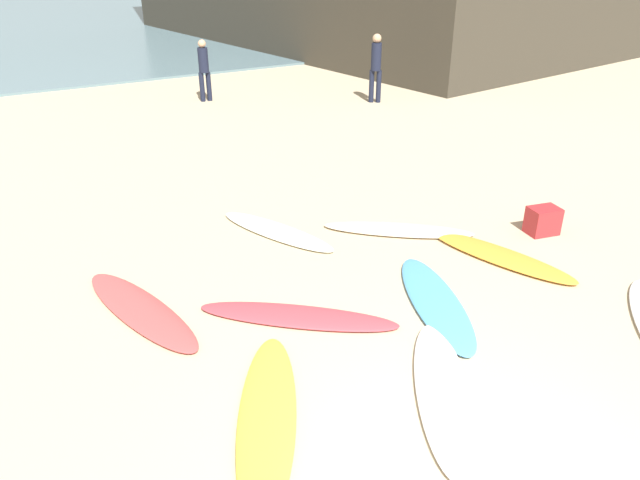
# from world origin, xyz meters

# --- Properties ---
(ocean_water) EXTENTS (120.00, 40.00, 0.08)m
(ocean_water) POSITION_xyz_m (0.00, 37.76, 0.04)
(ocean_water) COLOR slate
(ocean_water) RESTS_ON ground_plane
(surfboard_0) EXTENTS (2.16, 1.97, 0.07)m
(surfboard_0) POSITION_xyz_m (0.03, 3.09, 0.04)
(surfboard_0) COLOR #D2424C
(surfboard_0) RESTS_ON ground_plane
(surfboard_1) EXTENTS (1.25, 2.27, 0.07)m
(surfboard_1) POSITION_xyz_m (0.90, 5.34, 0.04)
(surfboard_1) COLOR silver
(surfboard_1) RESTS_ON ground_plane
(surfboard_2) EXTENTS (1.10, 2.33, 0.09)m
(surfboard_2) POSITION_xyz_m (3.26, 2.95, 0.04)
(surfboard_2) COLOR gold
(surfboard_2) RESTS_ON ground_plane
(surfboard_3) EXTENTS (1.42, 2.32, 0.08)m
(surfboard_3) POSITION_xyz_m (1.66, 2.49, 0.04)
(surfboard_3) COLOR #52A2E5
(surfboard_3) RESTS_ON ground_plane
(surfboard_4) EXTENTS (1.68, 2.42, 0.08)m
(surfboard_4) POSITION_xyz_m (-1.03, 1.76, 0.04)
(surfboard_4) COLOR yellow
(surfboard_4) RESTS_ON ground_plane
(surfboard_5) EXTENTS (1.74, 2.21, 0.09)m
(surfboard_5) POSITION_xyz_m (0.62, 1.18, 0.04)
(surfboard_5) COLOR white
(surfboard_5) RESTS_ON ground_plane
(surfboard_7) EXTENTS (2.13, 1.88, 0.09)m
(surfboard_7) POSITION_xyz_m (2.54, 4.39, 0.04)
(surfboard_7) COLOR beige
(surfboard_7) RESTS_ON ground_plane
(surfboard_8) EXTENTS (1.09, 2.45, 0.08)m
(surfboard_8) POSITION_xyz_m (-1.55, 4.20, 0.04)
(surfboard_8) COLOR #DC4E4D
(surfboard_8) RESTS_ON ground_plane
(beachgoer_near) EXTENTS (0.39, 0.39, 1.86)m
(beachgoer_near) POSITION_xyz_m (7.22, 11.57, 1.05)
(beachgoer_near) COLOR #191E33
(beachgoer_near) RESTS_ON ground_plane
(beachgoer_mid) EXTENTS (0.34, 0.30, 1.69)m
(beachgoer_mid) POSITION_xyz_m (3.16, 14.17, 0.94)
(beachgoer_mid) COLOR #191E33
(beachgoer_mid) RESTS_ON ground_plane
(beach_cooler) EXTENTS (0.52, 0.43, 0.42)m
(beach_cooler) POSITION_xyz_m (4.43, 3.22, 0.21)
(beach_cooler) COLOR #B2282D
(beach_cooler) RESTS_ON ground_plane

